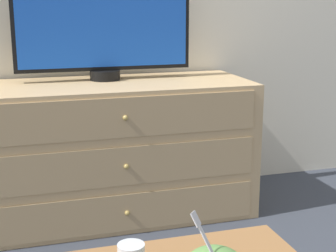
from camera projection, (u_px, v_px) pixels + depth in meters
ground_plane at (126, 190)px, 3.03m from camera, size 12.00×12.00×0.00m
dresser at (115, 150)px, 2.63m from camera, size 1.38×0.58×0.69m
tv at (103, 18)px, 2.57m from camera, size 0.89×0.15×0.60m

